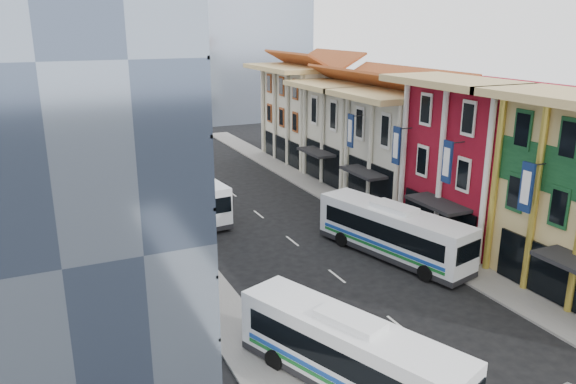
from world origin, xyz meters
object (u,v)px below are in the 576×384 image
office_tower (29,47)px  bus_left_far (188,191)px  bus_right (393,231)px  bus_left_near (349,352)px

office_tower → bus_left_far: office_tower is taller
office_tower → bus_right: bearing=-7.1°
bus_right → bus_left_far: bearing=109.8°
office_tower → bus_left_far: (11.50, 13.04, -12.97)m
bus_right → office_tower: bearing=158.5°
bus_left_near → bus_right: bearing=26.5°
bus_left_near → bus_left_far: (0.00, 27.73, 0.15)m
bus_left_far → bus_left_near: bearing=-95.7°
bus_left_near → bus_left_far: size_ratio=0.93×
office_tower → bus_left_near: bearing=-52.0°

